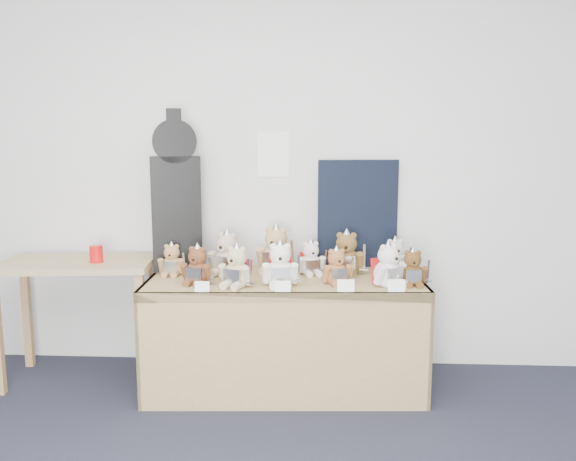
# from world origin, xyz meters

# --- Properties ---
(room_shell) EXTENTS (6.00, 6.00, 6.00)m
(room_shell) POSITION_xyz_m (0.19, 2.49, 1.45)
(room_shell) COLOR silver
(room_shell) RESTS_ON floor
(display_table) EXTENTS (1.72, 0.79, 0.70)m
(display_table) POSITION_xyz_m (0.30, 2.01, 0.55)
(display_table) COLOR olive
(display_table) RESTS_ON floor
(side_table) EXTENTS (0.99, 0.62, 0.79)m
(side_table) POSITION_xyz_m (-1.03, 2.13, 0.66)
(side_table) COLOR #9E8B55
(side_table) RESTS_ON floor
(guitar_case) EXTENTS (0.33, 0.18, 1.04)m
(guitar_case) POSITION_xyz_m (-0.42, 2.26, 1.21)
(guitar_case) COLOR black
(guitar_case) RESTS_ON display_table
(navy_board) EXTENTS (0.53, 0.11, 0.72)m
(navy_board) POSITION_xyz_m (0.76, 2.42, 1.06)
(navy_board) COLOR black
(navy_board) RESTS_ON display_table
(red_cup) EXTENTS (0.08, 0.08, 0.11)m
(red_cup) POSITION_xyz_m (-0.88, 2.08, 0.84)
(red_cup) COLOR red
(red_cup) RESTS_ON side_table
(teddy_front_far_left) EXTENTS (0.21, 0.19, 0.26)m
(teddy_front_far_left) POSITION_xyz_m (-0.21, 1.91, 0.80)
(teddy_front_far_left) COLOR brown
(teddy_front_far_left) RESTS_ON display_table
(teddy_front_left) EXTENTS (0.22, 0.21, 0.27)m
(teddy_front_left) POSITION_xyz_m (0.03, 1.86, 0.81)
(teddy_front_left) COLOR #C8BA8D
(teddy_front_left) RESTS_ON display_table
(teddy_front_centre) EXTENTS (0.24, 0.20, 0.29)m
(teddy_front_centre) POSITION_xyz_m (0.28, 1.88, 0.82)
(teddy_front_centre) COLOR white
(teddy_front_centre) RESTS_ON display_table
(teddy_front_right) EXTENTS (0.20, 0.18, 0.24)m
(teddy_front_right) POSITION_xyz_m (0.61, 1.96, 0.80)
(teddy_front_right) COLOR #9C613B
(teddy_front_right) RESTS_ON display_table
(teddy_front_far_right) EXTENTS (0.23, 0.23, 0.28)m
(teddy_front_far_right) POSITION_xyz_m (0.91, 1.92, 0.81)
(teddy_front_far_right) COLOR white
(teddy_front_far_right) RESTS_ON display_table
(teddy_front_end) EXTENTS (0.19, 0.15, 0.24)m
(teddy_front_end) POSITION_xyz_m (1.05, 1.95, 0.80)
(teddy_front_end) COLOR brown
(teddy_front_end) RESTS_ON display_table
(teddy_back_left) EXTENTS (0.25, 0.24, 0.31)m
(teddy_back_left) POSITION_xyz_m (-0.08, 2.15, 0.82)
(teddy_back_left) COLOR tan
(teddy_back_left) RESTS_ON display_table
(teddy_back_centre_left) EXTENTS (0.27, 0.25, 0.34)m
(teddy_back_centre_left) POSITION_xyz_m (0.23, 2.24, 0.83)
(teddy_back_centre_left) COLOR tan
(teddy_back_centre_left) RESTS_ON display_table
(teddy_back_centre_right) EXTENTS (0.20, 0.19, 0.24)m
(teddy_back_centre_right) POSITION_xyz_m (0.45, 2.19, 0.80)
(teddy_back_centre_right) COLOR silver
(teddy_back_centre_right) RESTS_ON display_table
(teddy_back_right) EXTENTS (0.25, 0.21, 0.31)m
(teddy_back_right) POSITION_xyz_m (0.68, 2.20, 0.82)
(teddy_back_right) COLOR brown
(teddy_back_right) RESTS_ON display_table
(teddy_back_end) EXTENTS (0.21, 0.19, 0.25)m
(teddy_back_end) POSITION_xyz_m (0.99, 2.27, 0.80)
(teddy_back_end) COLOR silver
(teddy_back_end) RESTS_ON display_table
(teddy_back_far_left) EXTENTS (0.19, 0.15, 0.23)m
(teddy_back_far_left) POSITION_xyz_m (-0.42, 2.12, 0.79)
(teddy_back_far_left) COLOR #AA7E4F
(teddy_back_far_left) RESTS_ON display_table
(entry_card_a) EXTENTS (0.08, 0.02, 0.06)m
(entry_card_a) POSITION_xyz_m (-0.15, 1.72, 0.73)
(entry_card_a) COLOR white
(entry_card_a) RESTS_ON display_table
(entry_card_b) EXTENTS (0.09, 0.02, 0.06)m
(entry_card_b) POSITION_xyz_m (0.30, 1.75, 0.73)
(entry_card_b) COLOR white
(entry_card_b) RESTS_ON display_table
(entry_card_c) EXTENTS (0.10, 0.03, 0.07)m
(entry_card_c) POSITION_xyz_m (0.66, 1.77, 0.74)
(entry_card_c) COLOR white
(entry_card_c) RESTS_ON display_table
(entry_card_d) EXTENTS (0.10, 0.03, 0.07)m
(entry_card_d) POSITION_xyz_m (0.94, 1.78, 0.74)
(entry_card_d) COLOR white
(entry_card_d) RESTS_ON display_table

